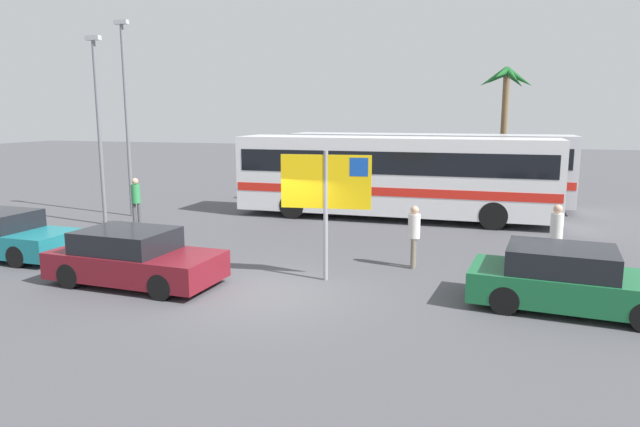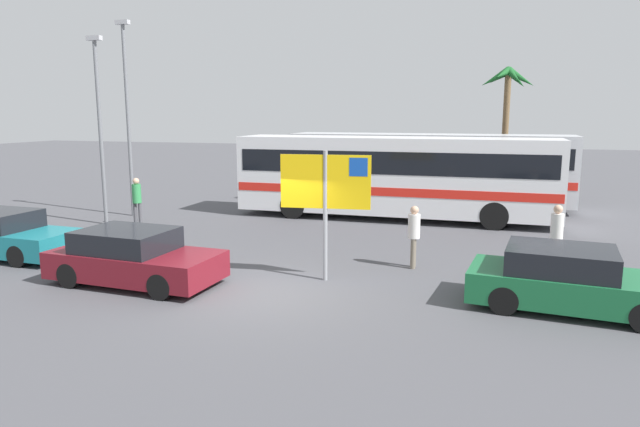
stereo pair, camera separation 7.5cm
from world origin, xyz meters
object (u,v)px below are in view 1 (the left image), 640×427
object	(u,v)px
ferry_sign	(328,187)
pedestrian_near_sign	(136,198)
bus_rear_coach	(426,166)
bus_front_coach	(393,173)
car_green	(569,280)
pedestrian_by_bus	(556,232)
car_maroon	(134,258)
pedestrian_crossing_lot	(414,232)

from	to	relation	value
ferry_sign	pedestrian_near_sign	size ratio (longest dim) A/B	1.81
bus_rear_coach	pedestrian_near_sign	xyz separation A→B (m)	(-9.56, -7.87, -0.73)
bus_front_coach	car_green	distance (m)	10.77
pedestrian_by_bus	car_green	bearing A→B (deg)	56.40
car_green	pedestrian_by_bus	distance (m)	3.14
pedestrian_near_sign	pedestrian_by_bus	xyz separation A→B (m)	(14.02, -1.98, -0.01)
car_green	pedestrian_near_sign	distance (m)	14.89
pedestrian_by_bus	bus_front_coach	bearing A→B (deg)	-82.44
bus_front_coach	car_maroon	xyz separation A→B (m)	(-4.53, -10.37, -1.15)
bus_rear_coach	ferry_sign	xyz separation A→B (m)	(-1.00, -12.38, 0.54)
pedestrian_crossing_lot	pedestrian_by_bus	distance (m)	3.66
car_maroon	pedestrian_crossing_lot	world-z (taller)	pedestrian_crossing_lot
bus_front_coach	car_maroon	world-z (taller)	bus_front_coach
bus_rear_coach	pedestrian_near_sign	size ratio (longest dim) A/B	6.88
bus_front_coach	pedestrian_near_sign	world-z (taller)	bus_front_coach
pedestrian_crossing_lot	ferry_sign	bearing A→B (deg)	41.96
bus_front_coach	pedestrian_by_bus	bearing A→B (deg)	-49.35
bus_front_coach	bus_rear_coach	world-z (taller)	same
bus_rear_coach	car_green	bearing A→B (deg)	-71.14
pedestrian_near_sign	bus_front_coach	bearing A→B (deg)	-83.24
bus_rear_coach	car_maroon	bearing A→B (deg)	-111.06
ferry_sign	pedestrian_near_sign	distance (m)	9.76
car_maroon	ferry_sign	bearing A→B (deg)	23.43
bus_rear_coach	pedestrian_near_sign	bearing A→B (deg)	-140.56
pedestrian_crossing_lot	pedestrian_by_bus	bearing A→B (deg)	-168.69
bus_rear_coach	car_green	xyz separation A→B (m)	(4.42, -12.96, -1.15)
bus_rear_coach	ferry_sign	distance (m)	12.43
ferry_sign	pedestrian_by_bus	xyz separation A→B (m)	(5.46, 2.53, -1.28)
car_green	bus_rear_coach	bearing A→B (deg)	114.52
car_green	pedestrian_near_sign	world-z (taller)	pedestrian_near_sign
bus_front_coach	car_green	bearing A→B (deg)	-60.38
bus_rear_coach	ferry_sign	size ratio (longest dim) A/B	3.81
car_maroon	bus_front_coach	bearing A→B (deg)	69.38
bus_front_coach	car_maroon	bearing A→B (deg)	-113.60
car_green	pedestrian_near_sign	xyz separation A→B (m)	(-13.99, 5.09, 0.41)
ferry_sign	pedestrian_by_bus	size ratio (longest dim) A/B	1.82
bus_rear_coach	pedestrian_by_bus	bearing A→B (deg)	-65.66
ferry_sign	car_maroon	bearing A→B (deg)	-166.36
car_maroon	pedestrian_near_sign	size ratio (longest dim) A/B	2.37
pedestrian_crossing_lot	bus_front_coach	bearing A→B (deg)	-77.01
ferry_sign	car_green	size ratio (longest dim) A/B	0.75
car_green	pedestrian_by_bus	xyz separation A→B (m)	(0.03, 3.11, 0.41)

